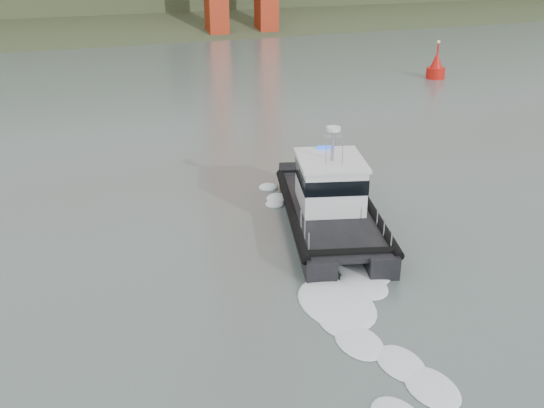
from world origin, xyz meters
The scene contains 3 objects.
ground centered at (0.00, 0.00, 0.00)m, with size 400.00×400.00×0.00m, color #566660.
patrol_boat centered at (4.11, 9.11, 1.35)m, with size 6.98×11.82×5.40m.
nav_buoy centered at (30.76, 37.51, 1.10)m, with size 2.00×2.00×4.17m.
Camera 1 is at (-8.94, -15.92, 13.46)m, focal length 40.00 mm.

